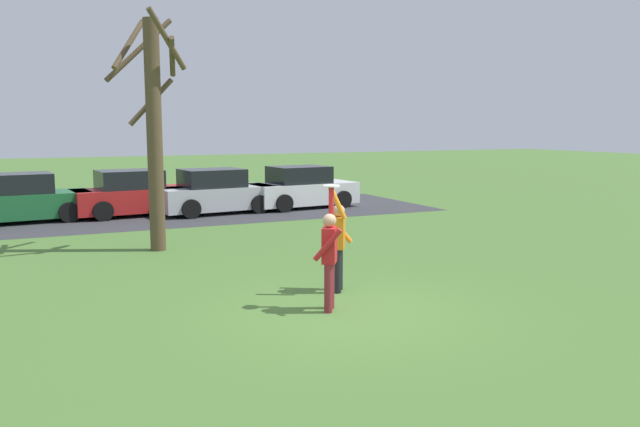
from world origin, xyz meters
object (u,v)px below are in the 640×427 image
at_px(parked_car_silver, 215,193).
at_px(parked_car_red, 133,195).
at_px(person_defender, 338,240).
at_px(parked_car_white, 302,189).
at_px(person_catcher, 329,253).
at_px(frisbee_disc, 331,186).
at_px(parked_car_green, 21,200).
at_px(bare_tree_tall, 154,124).

bearing_deg(parked_car_silver, parked_car_red, 160.90).
relative_size(person_defender, parked_car_white, 0.48).
height_order(person_catcher, frisbee_disc, frisbee_disc).
relative_size(frisbee_disc, parked_car_green, 0.07).
distance_m(person_catcher, frisbee_disc, 1.13).
height_order(frisbee_disc, bare_tree_tall, bare_tree_tall).
bearing_deg(bare_tree_tall, parked_car_red, 86.15).
xyz_separation_m(person_defender, parked_car_red, (-1.85, 12.31, -0.25)).
xyz_separation_m(person_catcher, bare_tree_tall, (-1.60, 6.63, 2.16)).
height_order(person_catcher, parked_car_red, person_catcher).
bearing_deg(person_catcher, person_defender, -0.00).
height_order(parked_car_green, parked_car_red, same).
height_order(person_catcher, bare_tree_tall, bare_tree_tall).
xyz_separation_m(frisbee_disc, bare_tree_tall, (-1.72, 6.44, 1.05)).
bearing_deg(bare_tree_tall, person_defender, -67.53).
distance_m(frisbee_disc, parked_car_white, 13.67).
xyz_separation_m(parked_car_silver, parked_car_white, (3.44, 0.14, 0.00)).
bearing_deg(person_catcher, bare_tree_tall, 47.07).
relative_size(parked_car_green, parked_car_silver, 1.00).
height_order(frisbee_disc, parked_car_red, frisbee_disc).
xyz_separation_m(parked_car_green, parked_car_white, (9.75, -0.42, 0.00)).
height_order(parked_car_green, bare_tree_tall, bare_tree_tall).
relative_size(person_defender, bare_tree_tall, 0.35).
relative_size(parked_car_green, parked_car_white, 1.00).
distance_m(parked_car_green, parked_car_silver, 6.34).
bearing_deg(parked_car_silver, frisbee_disc, -102.43).
relative_size(person_defender, parked_car_red, 0.48).
bearing_deg(parked_car_white, person_catcher, -117.10).
distance_m(parked_car_silver, bare_tree_tall, 7.30).
xyz_separation_m(parked_car_red, bare_tree_tall, (-0.45, -6.75, 2.41)).
xyz_separation_m(parked_car_white, bare_tree_tall, (-6.65, -6.23, 2.41)).
bearing_deg(person_defender, bare_tree_tall, -124.01).
relative_size(frisbee_disc, bare_tree_tall, 0.05).
bearing_deg(parked_car_green, parked_car_red, -4.21).
bearing_deg(parked_car_silver, parked_car_green, 169.19).
bearing_deg(parked_car_white, parked_car_silver, 176.75).
distance_m(parked_car_green, parked_car_red, 3.56).
relative_size(frisbee_disc, parked_car_silver, 0.07).
distance_m(parked_car_red, parked_car_silver, 2.84).
height_order(frisbee_disc, parked_car_green, frisbee_disc).
distance_m(person_catcher, parked_car_white, 13.82).
height_order(parked_car_red, parked_car_silver, same).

